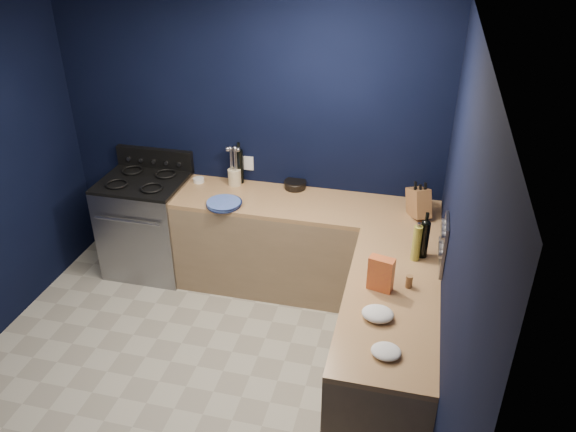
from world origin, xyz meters
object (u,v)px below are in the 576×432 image
(knife_block, at_px, (419,203))
(crouton_bag, at_px, (381,274))
(plate_stack, at_px, (224,204))
(utensil_crock, at_px, (235,177))
(gas_range, at_px, (148,226))

(knife_block, height_order, crouton_bag, knife_block)
(plate_stack, relative_size, utensil_crock, 1.95)
(plate_stack, height_order, utensil_crock, utensil_crock)
(gas_range, xyz_separation_m, crouton_bag, (2.28, -1.08, 0.56))
(plate_stack, relative_size, knife_block, 1.24)
(knife_block, bearing_deg, gas_range, 153.30)
(gas_range, height_order, knife_block, knife_block)
(utensil_crock, bearing_deg, plate_stack, -85.05)
(plate_stack, bearing_deg, knife_block, 7.58)
(plate_stack, bearing_deg, utensil_crock, 94.95)
(gas_range, xyz_separation_m, knife_block, (2.48, 0.02, 0.56))
(plate_stack, height_order, crouton_bag, crouton_bag)
(plate_stack, xyz_separation_m, crouton_bag, (1.42, -0.88, 0.10))
(utensil_crock, bearing_deg, knife_block, -6.77)
(knife_block, xyz_separation_m, crouton_bag, (-0.20, -1.10, 0.00))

